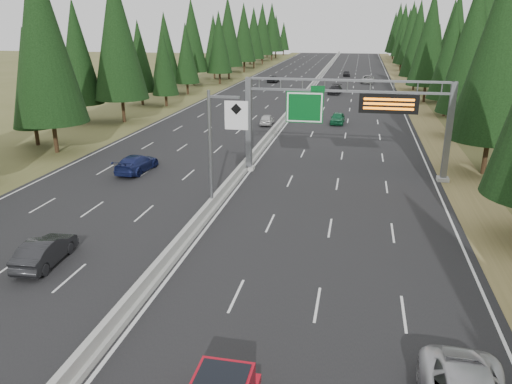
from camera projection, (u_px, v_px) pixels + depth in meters
road at (304, 97)px, 84.64m from camera, size 32.00×260.00×0.08m
shoulder_right at (413, 100)px, 81.25m from camera, size 3.60×260.00×0.06m
shoulder_left at (203, 94)px, 88.04m from camera, size 3.60×260.00×0.06m
median_barrier at (304, 95)px, 84.52m from camera, size 0.70×260.00×0.85m
sign_gantry at (354, 113)px, 39.43m from camera, size 16.75×0.98×7.80m
hov_sign_pole at (219, 143)px, 32.00m from camera, size 2.80×0.50×8.00m
tree_row_right at (452, 41)px, 72.09m from camera, size 11.76×239.70×18.69m
tree_row_left at (131, 43)px, 67.83m from camera, size 12.05×243.78×18.96m
car_ahead_green at (337, 118)px, 62.10m from camera, size 1.78×4.14×1.39m
car_ahead_dkred at (389, 102)px, 74.23m from camera, size 1.90×4.68×1.51m
car_ahead_dkgrey at (335, 89)px, 88.18m from camera, size 2.52×5.30×1.49m
car_ahead_white at (368, 79)px, 103.76m from camera, size 2.90×5.62×1.52m
car_ahead_far at (347, 73)px, 116.98m from camera, size 1.80×3.90×1.29m
car_onc_near at (45, 251)px, 25.97m from camera, size 1.81×4.44×1.43m
car_onc_blue at (137, 163)px, 42.03m from camera, size 2.35×5.17×1.47m
car_onc_white at (267, 119)px, 61.56m from camera, size 1.59×3.76×1.27m
car_onc_far at (273, 79)px, 105.58m from camera, size 2.25×4.78×1.32m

